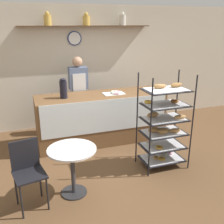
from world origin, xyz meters
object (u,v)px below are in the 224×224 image
at_px(person_worker, 79,92).
at_px(cafe_chair, 27,167).
at_px(cafe_table, 72,160).
at_px(pastry_rack, 164,124).
at_px(coffee_carafe, 63,89).
at_px(donut_tray_counter, 115,93).

distance_m(person_worker, cafe_chair, 2.49).
bearing_deg(cafe_table, pastry_rack, 10.41).
bearing_deg(coffee_carafe, person_worker, 54.97).
xyz_separation_m(person_worker, coffee_carafe, (-0.40, -0.58, 0.25)).
distance_m(cafe_chair, coffee_carafe, 1.87).
bearing_deg(coffee_carafe, donut_tray_counter, -1.16).
relative_size(person_worker, coffee_carafe, 4.42).
distance_m(pastry_rack, donut_tray_counter, 1.34).
relative_size(cafe_table, donut_tray_counter, 1.68).
height_order(cafe_table, cafe_chair, cafe_chair).
height_order(person_worker, cafe_chair, person_worker).
relative_size(coffee_carafe, donut_tray_counter, 0.90).
xyz_separation_m(cafe_table, coffee_carafe, (0.17, 1.57, 0.63)).
bearing_deg(person_worker, donut_tray_counter, -44.36).
bearing_deg(donut_tray_counter, cafe_table, -127.34).
bearing_deg(pastry_rack, coffee_carafe, 137.52).
relative_size(pastry_rack, cafe_chair, 1.76).
bearing_deg(cafe_table, coffee_carafe, 83.88).
relative_size(pastry_rack, coffee_carafe, 4.19).
xyz_separation_m(pastry_rack, cafe_chair, (-2.16, -0.32, -0.19)).
distance_m(cafe_table, cafe_chair, 0.59).
bearing_deg(donut_tray_counter, person_worker, 135.64).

